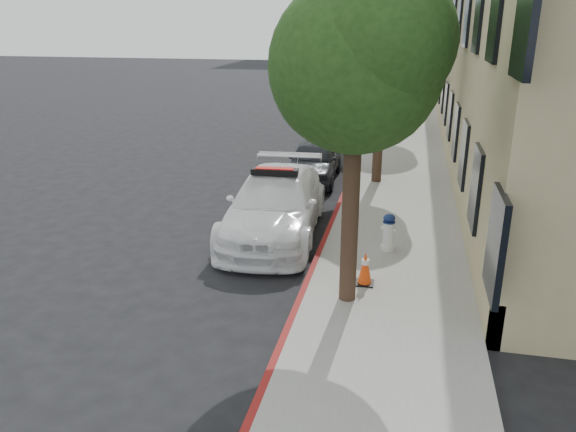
{
  "coord_description": "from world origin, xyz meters",
  "views": [
    {
      "loc": [
        3.78,
        -11.16,
        4.96
      ],
      "look_at": [
        1.41,
        -0.19,
        1.0
      ],
      "focal_mm": 35.0,
      "sensor_mm": 36.0,
      "label": 1
    }
  ],
  "objects_px": {
    "traffic_cone": "(365,268)",
    "police_car": "(275,204)",
    "fire_hydrant": "(388,232)",
    "parked_car_far": "(344,111)",
    "parked_car_mid": "(314,160)"
  },
  "relations": [
    {
      "from": "traffic_cone",
      "to": "police_car",
      "type": "bearing_deg",
      "value": 132.77
    },
    {
      "from": "police_car",
      "to": "traffic_cone",
      "type": "xyz_separation_m",
      "value": [
        2.38,
        -2.57,
        -0.28
      ]
    },
    {
      "from": "fire_hydrant",
      "to": "parked_car_far",
      "type": "bearing_deg",
      "value": 107.99
    },
    {
      "from": "parked_car_mid",
      "to": "fire_hydrant",
      "type": "xyz_separation_m",
      "value": [
        2.63,
        -5.77,
        -0.1
      ]
    },
    {
      "from": "parked_car_mid",
      "to": "parked_car_far",
      "type": "xyz_separation_m",
      "value": [
        -0.26,
        10.22,
        0.03
      ]
    },
    {
      "from": "fire_hydrant",
      "to": "traffic_cone",
      "type": "height_order",
      "value": "fire_hydrant"
    },
    {
      "from": "parked_car_mid",
      "to": "traffic_cone",
      "type": "bearing_deg",
      "value": -75.09
    },
    {
      "from": "police_car",
      "to": "parked_car_far",
      "type": "xyz_separation_m",
      "value": [
        -0.16,
        15.22,
        -0.08
      ]
    },
    {
      "from": "parked_car_mid",
      "to": "parked_car_far",
      "type": "relative_size",
      "value": 0.93
    },
    {
      "from": "parked_car_mid",
      "to": "traffic_cone",
      "type": "height_order",
      "value": "parked_car_mid"
    },
    {
      "from": "police_car",
      "to": "traffic_cone",
      "type": "bearing_deg",
      "value": -50.91
    },
    {
      "from": "parked_car_mid",
      "to": "parked_car_far",
      "type": "distance_m",
      "value": 10.23
    },
    {
      "from": "fire_hydrant",
      "to": "traffic_cone",
      "type": "relative_size",
      "value": 1.24
    },
    {
      "from": "traffic_cone",
      "to": "fire_hydrant",
      "type": "bearing_deg",
      "value": 78.89
    },
    {
      "from": "parked_car_far",
      "to": "traffic_cone",
      "type": "relative_size",
      "value": 6.19
    }
  ]
}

